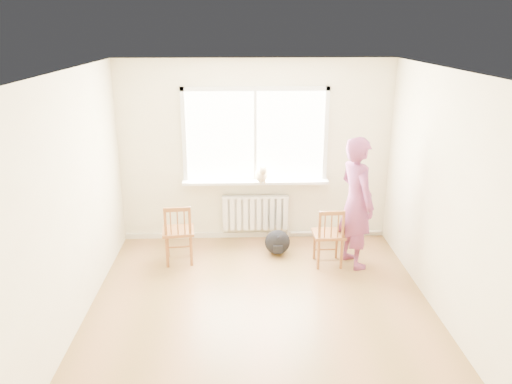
{
  "coord_description": "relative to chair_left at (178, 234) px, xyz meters",
  "views": [
    {
      "loc": [
        -0.23,
        -4.9,
        3.13
      ],
      "look_at": [
        -0.02,
        1.2,
        1.08
      ],
      "focal_mm": 35.0,
      "sensor_mm": 36.0,
      "label": 1
    }
  ],
  "objects": [
    {
      "name": "cat",
      "position": [
        1.16,
        0.67,
        0.63
      ],
      "size": [
        0.22,
        0.42,
        0.28
      ],
      "rotation": [
        0.0,
        0.0,
        0.14
      ],
      "color": "beige",
      "rests_on": "windowsill"
    },
    {
      "name": "radiator",
      "position": [
        1.08,
        0.77,
        0.01
      ],
      "size": [
        1.0,
        0.12,
        0.55
      ],
      "color": "white",
      "rests_on": "back_wall"
    },
    {
      "name": "chair_left",
      "position": [
        0.0,
        0.0,
        0.0
      ],
      "size": [
        0.47,
        0.45,
        0.86
      ],
      "rotation": [
        0.0,
        0.0,
        3.25
      ],
      "color": "brown",
      "rests_on": "floor"
    },
    {
      "name": "windowsill",
      "position": [
        1.08,
        0.75,
        0.5
      ],
      "size": [
        2.15,
        0.22,
        0.04
      ],
      "primitive_type": "cube",
      "color": "white",
      "rests_on": "back_wall"
    },
    {
      "name": "chair_right",
      "position": [
        2.04,
        -0.14,
        -0.01
      ],
      "size": [
        0.42,
        0.4,
        0.83
      ],
      "rotation": [
        0.0,
        0.0,
        3.17
      ],
      "color": "brown",
      "rests_on": "floor"
    },
    {
      "name": "ceiling",
      "position": [
        1.08,
        -1.39,
        2.27
      ],
      "size": [
        4.5,
        4.5,
        0.0
      ],
      "primitive_type": "plane",
      "rotation": [
        3.14,
        0.0,
        0.0
      ],
      "color": "white",
      "rests_on": "back_wall"
    },
    {
      "name": "back_wall",
      "position": [
        1.08,
        0.86,
        0.92
      ],
      "size": [
        4.0,
        0.01,
        2.7
      ],
      "primitive_type": "cube",
      "color": "beige",
      "rests_on": "ground"
    },
    {
      "name": "backpack",
      "position": [
        1.37,
        0.24,
        -0.25
      ],
      "size": [
        0.44,
        0.39,
        0.36
      ],
      "primitive_type": "ellipsoid",
      "rotation": [
        0.0,
        0.0,
        0.38
      ],
      "color": "black",
      "rests_on": "floor"
    },
    {
      "name": "heating_pipe",
      "position": [
        2.33,
        0.8,
        -0.35
      ],
      "size": [
        1.4,
        0.04,
        0.04
      ],
      "primitive_type": "cylinder",
      "rotation": [
        0.0,
        1.57,
        0.0
      ],
      "color": "silver",
      "rests_on": "back_wall"
    },
    {
      "name": "baseboard",
      "position": [
        1.08,
        0.85,
        -0.39
      ],
      "size": [
        4.0,
        0.03,
        0.08
      ],
      "primitive_type": "cube",
      "color": "beige",
      "rests_on": "ground"
    },
    {
      "name": "floor",
      "position": [
        1.08,
        -1.39,
        -0.43
      ],
      "size": [
        4.5,
        4.5,
        0.0
      ],
      "primitive_type": "plane",
      "color": "#99693E",
      "rests_on": "ground"
    },
    {
      "name": "window",
      "position": [
        1.08,
        0.84,
        1.23
      ],
      "size": [
        2.12,
        0.05,
        1.42
      ],
      "color": "white",
      "rests_on": "back_wall"
    },
    {
      "name": "person",
      "position": [
        2.39,
        -0.11,
        0.46
      ],
      "size": [
        0.62,
        0.76,
        1.79
      ],
      "primitive_type": "imported",
      "rotation": [
        0.0,
        0.0,
        1.92
      ],
      "color": "#B23B69",
      "rests_on": "floor"
    }
  ]
}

